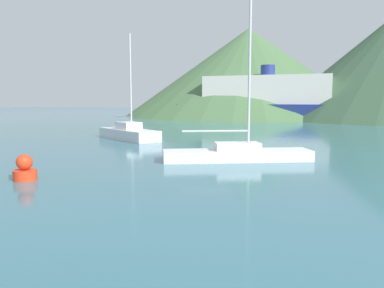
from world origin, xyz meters
TOP-DOWN VIEW (x-y plane):
  - sailboat_inner at (0.88, 18.06)m, footprint 6.79×4.78m
  - sailboat_middle at (-9.32, 24.09)m, footprint 6.20×4.42m
  - ferry_distant at (-6.72, 56.05)m, footprint 25.95×10.07m
  - buoy_marker at (-4.69, 10.76)m, footprint 0.81×0.81m
  - hill_west at (-13.60, 69.56)m, footprint 45.01×45.01m

SIDE VIEW (x-z plane):
  - buoy_marker at x=-4.69m, z-range -0.08..0.85m
  - sailboat_inner at x=0.88m, z-range -4.11..4.91m
  - sailboat_middle at x=-9.32m, z-range -3.25..4.23m
  - ferry_distant at x=-6.72m, z-range -1.17..6.72m
  - hill_west at x=-13.60m, z-range 0.00..15.90m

